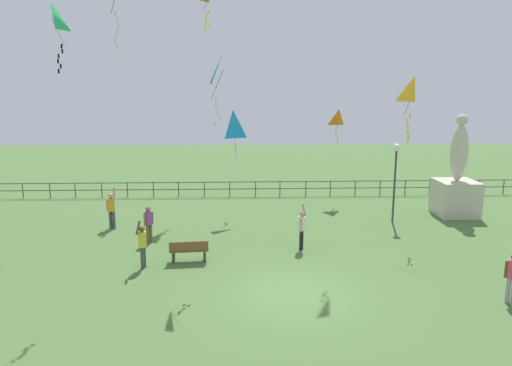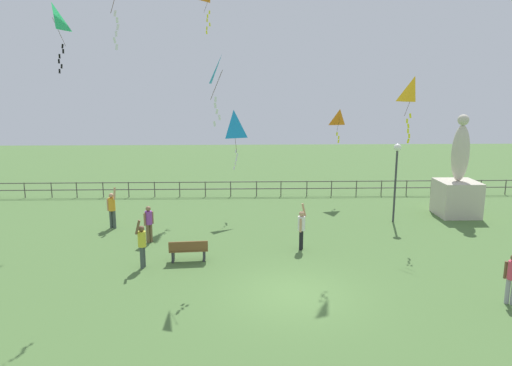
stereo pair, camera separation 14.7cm
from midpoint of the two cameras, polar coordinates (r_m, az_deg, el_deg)
The scene contains 14 objects.
ground_plane at distance 16.01m, azimuth 4.53°, elevation -13.16°, with size 80.00×80.00×0.00m, color #4C7038.
statue_monument at distance 26.82m, azimuth 22.84°, elevation -0.47°, with size 1.99×1.99×5.28m.
lamppost at distance 24.17m, azimuth 16.32°, elevation 2.14°, with size 0.36×0.36×3.94m.
park_bench at distance 18.66m, azimuth -8.31°, elevation -8.02°, with size 1.53×0.53×0.85m.
person_0 at distance 18.22m, azimuth -13.75°, elevation -7.08°, with size 0.36×0.50×1.91m.
person_1 at distance 23.51m, azimuth -17.20°, elevation -2.89°, with size 0.51×0.37×2.02m.
person_3 at distance 19.75m, azimuth 5.31°, elevation -5.29°, with size 0.38×0.49×1.93m.
person_4 at distance 21.01m, azimuth -13.01°, elevation -4.59°, with size 0.37×0.38×1.63m.
kite_3 at distance 21.86m, azimuth 18.25°, elevation 10.22°, with size 0.91×0.93×2.84m.
kite_4 at distance 24.00m, azimuth -23.54°, elevation 17.56°, with size 0.92×0.98×3.06m.
kite_5 at distance 24.64m, azimuth -2.94°, elevation 6.87°, with size 0.97×0.71×3.08m.
kite_6 at distance 27.96m, azimuth 9.78°, elevation 7.60°, with size 0.82×0.69×1.96m.
kite_7 at distance 17.42m, azimuth -4.30°, elevation 13.14°, with size 0.69×0.90×2.55m.
waterfront_railing at distance 29.11m, azimuth 0.88°, elevation -0.40°, with size 36.02×0.06×0.95m.
Camera 1 is at (-1.85, -14.42, 6.71)m, focal length 33.20 mm.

